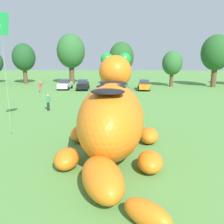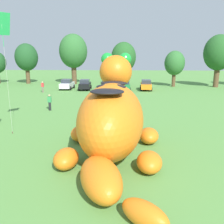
% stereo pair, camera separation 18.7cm
% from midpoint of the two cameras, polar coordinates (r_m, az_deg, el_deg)
% --- Properties ---
extents(ground_plane, '(160.00, 160.00, 0.00)m').
position_cam_midpoint_polar(ground_plane, '(14.55, -2.80, -9.93)').
color(ground_plane, '#568E42').
extents(giant_inflatable_creature, '(6.00, 11.55, 5.91)m').
position_cam_midpoint_polar(giant_inflatable_creature, '(13.86, 0.23, -1.64)').
color(giant_inflatable_creature, orange).
rests_on(giant_inflatable_creature, ground).
extents(car_white, '(2.00, 4.13, 1.72)m').
position_cam_midpoint_polar(car_white, '(42.11, -10.47, 6.50)').
color(car_white, white).
rests_on(car_white, ground).
extents(car_black, '(2.09, 4.18, 1.72)m').
position_cam_midpoint_polar(car_black, '(41.11, -6.28, 6.47)').
color(car_black, black).
rests_on(car_black, ground).
extents(car_blue, '(2.02, 4.14, 1.72)m').
position_cam_midpoint_polar(car_blue, '(39.73, -0.98, 6.31)').
color(car_blue, '#2347B7').
rests_on(car_blue, ground).
extents(car_green, '(2.06, 4.16, 1.72)m').
position_cam_midpoint_polar(car_green, '(40.23, 3.07, 6.38)').
color(car_green, '#1E7238').
rests_on(car_green, ground).
extents(car_orange, '(2.07, 4.17, 1.72)m').
position_cam_midpoint_polar(car_orange, '(40.77, 8.18, 6.36)').
color(car_orange, orange).
rests_on(car_orange, ground).
extents(tree_left, '(4.50, 4.50, 8.00)m').
position_cam_midpoint_polar(tree_left, '(52.32, -19.51, 12.07)').
color(tree_left, brown).
rests_on(tree_left, ground).
extents(tree_mid_left, '(5.51, 5.51, 9.79)m').
position_cam_midpoint_polar(tree_mid_left, '(49.57, -9.05, 13.98)').
color(tree_mid_left, brown).
rests_on(tree_mid_left, ground).
extents(tree_centre_left, '(4.55, 4.55, 8.07)m').
position_cam_midpoint_polar(tree_centre_left, '(45.46, 2.88, 12.78)').
color(tree_centre_left, brown).
rests_on(tree_centre_left, ground).
extents(tree_centre, '(3.66, 3.66, 6.50)m').
position_cam_midpoint_polar(tree_centre, '(46.18, 14.72, 11.10)').
color(tree_centre, brown).
rests_on(tree_centre, ground).
extents(tree_centre_right, '(5.22, 5.22, 9.27)m').
position_cam_midpoint_polar(tree_centre_right, '(47.85, 24.07, 12.64)').
color(tree_centre_right, brown).
rests_on(tree_centre_right, ground).
extents(spectator_near_inflatable, '(0.38, 0.26, 1.71)m').
position_cam_midpoint_polar(spectator_near_inflatable, '(39.32, -15.98, 5.72)').
color(spectator_near_inflatable, '#726656').
rests_on(spectator_near_inflatable, ground).
extents(spectator_by_cars, '(0.38, 0.26, 1.71)m').
position_cam_midpoint_polar(spectator_by_cars, '(26.24, -14.36, 2.20)').
color(spectator_by_cars, black).
rests_on(spectator_by_cars, ground).
extents(tethered_flying_kite, '(1.13, 1.13, 8.52)m').
position_cam_midpoint_polar(tethered_flying_kite, '(18.81, -24.39, 18.10)').
color(tethered_flying_kite, brown).
rests_on(tethered_flying_kite, ground).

